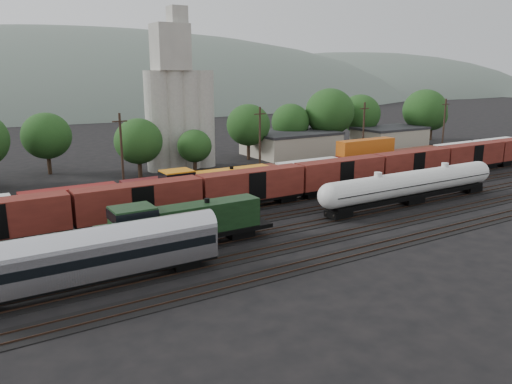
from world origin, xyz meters
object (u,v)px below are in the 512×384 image
green_locomotive (178,224)px  grain_silo (179,108)px  tank_car_a (377,190)px  orange_locomotive (210,184)px  passenger_coach (87,255)px

green_locomotive → grain_silo: 45.56m
green_locomotive → tank_car_a: (27.71, -0.00, 0.09)m
tank_car_a → grain_silo: bearing=103.3°
green_locomotive → orange_locomotive: size_ratio=0.96×
tank_car_a → grain_silo: (-9.73, 41.00, 8.34)m
passenger_coach → orange_locomotive: bearing=43.2°
tank_car_a → passenger_coach: size_ratio=0.83×
green_locomotive → passenger_coach: passenger_coach is taller
green_locomotive → grain_silo: grain_silo is taller
green_locomotive → tank_car_a: bearing=-0.0°
passenger_coach → green_locomotive: bearing=26.3°
green_locomotive → passenger_coach: (-10.14, -5.00, 0.34)m
passenger_coach → orange_locomotive: size_ratio=1.16×
tank_car_a → passenger_coach: bearing=-172.5°
green_locomotive → passenger_coach: bearing=-153.7°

